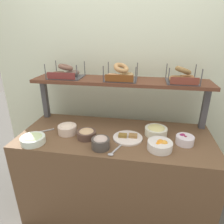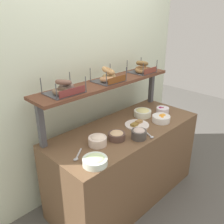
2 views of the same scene
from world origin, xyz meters
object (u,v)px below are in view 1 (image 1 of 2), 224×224
(bowl_beet_salad, at_px, (185,140))
(bagel_basket_sesame, at_px, (121,74))
(bowl_scallion_spread, at_px, (33,139))
(bagel_basket_everything, at_px, (182,77))
(bagel_basket_poppy, at_px, (66,73))
(bowl_potato_salad, at_px, (67,128))
(serving_spoon_near_plate, at_px, (40,132))
(bowl_hummus, at_px, (87,134))
(bowl_egg_salad, at_px, (156,130))
(serving_spoon_by_edge, at_px, (113,152))
(bowl_tuna_salad, at_px, (101,142))
(bowl_fruit_salad, at_px, (160,145))
(serving_plate_white, at_px, (128,137))

(bowl_beet_salad, xyz_separation_m, bagel_basket_sesame, (-0.56, 0.30, 0.44))
(bowl_scallion_spread, bearing_deg, bagel_basket_everything, 23.07)
(bagel_basket_everything, bearing_deg, bagel_basket_poppy, 179.27)
(bagel_basket_sesame, bearing_deg, bowl_beet_salad, -28.17)
(bowl_potato_salad, distance_m, serving_spoon_near_plate, 0.25)
(bowl_hummus, relative_size, bowl_scallion_spread, 0.83)
(bowl_beet_salad, relative_size, bowl_egg_salad, 0.74)
(bowl_egg_salad, relative_size, bowl_potato_salad, 1.18)
(serving_spoon_near_plate, distance_m, bagel_basket_sesame, 0.89)
(bowl_hummus, xyz_separation_m, bagel_basket_poppy, (-0.29, 0.36, 0.44))
(bowl_scallion_spread, xyz_separation_m, bowl_potato_salad, (0.21, 0.21, 0.01))
(serving_spoon_by_edge, height_order, bagel_basket_poppy, bagel_basket_poppy)
(bowl_scallion_spread, height_order, serving_spoon_near_plate, bowl_scallion_spread)
(bagel_basket_poppy, height_order, bagel_basket_everything, bagel_basket_everything)
(bowl_egg_salad, bearing_deg, bagel_basket_everything, 44.39)
(bowl_tuna_salad, bearing_deg, bagel_basket_poppy, 132.06)
(bowl_fruit_salad, bearing_deg, serving_plate_white, 155.11)
(bowl_fruit_salad, distance_m, bagel_basket_poppy, 1.08)
(bowl_hummus, xyz_separation_m, bowl_scallion_spread, (-0.40, -0.16, -0.00))
(bowl_beet_salad, distance_m, bagel_basket_sesame, 0.78)
(bowl_scallion_spread, distance_m, bagel_basket_everything, 1.35)
(bagel_basket_everything, bearing_deg, bowl_fruit_salad, -111.57)
(bowl_hummus, height_order, bowl_scallion_spread, bowl_hummus)
(bowl_potato_salad, height_order, bagel_basket_sesame, bagel_basket_sesame)
(bowl_egg_salad, xyz_separation_m, bagel_basket_everything, (0.19, 0.18, 0.44))
(serving_spoon_by_edge, xyz_separation_m, bagel_basket_poppy, (-0.55, 0.54, 0.47))
(bowl_hummus, height_order, bagel_basket_sesame, bagel_basket_sesame)
(bowl_beet_salad, relative_size, bowl_scallion_spread, 0.73)
(bowl_beet_salad, bearing_deg, bowl_egg_salad, 153.08)
(serving_plate_white, bearing_deg, bowl_potato_salad, 179.55)
(bowl_fruit_salad, distance_m, bowl_potato_salad, 0.80)
(bowl_beet_salad, height_order, bowl_hummus, bowl_hummus)
(bowl_fruit_salad, distance_m, serving_spoon_near_plate, 1.05)
(bowl_egg_salad, distance_m, bagel_basket_sesame, 0.59)
(bowl_potato_salad, bearing_deg, serving_plate_white, -0.45)
(bowl_beet_salad, distance_m, bagel_basket_everything, 0.53)
(bagel_basket_poppy, bearing_deg, bowl_tuna_salad, -47.94)
(serving_spoon_by_edge, height_order, bagel_basket_everything, bagel_basket_everything)
(bowl_hummus, distance_m, bowl_scallion_spread, 0.43)
(bowl_tuna_salad, relative_size, bagel_basket_everything, 0.52)
(bowl_fruit_salad, bearing_deg, bagel_basket_everything, 68.43)
(bowl_scallion_spread, relative_size, serving_spoon_by_edge, 1.17)
(bowl_beet_salad, relative_size, bowl_hummus, 0.88)
(bowl_fruit_salad, relative_size, bowl_potato_salad, 1.16)
(bowl_fruit_salad, bearing_deg, bowl_scallion_spread, -175.37)
(bowl_hummus, relative_size, serving_plate_white, 0.65)
(bowl_fruit_salad, xyz_separation_m, bowl_hummus, (-0.60, 0.07, 0.00))
(bagel_basket_sesame, bearing_deg, bowl_scallion_spread, -141.79)
(bowl_beet_salad, distance_m, bowl_egg_salad, 0.25)
(bowl_fruit_salad, height_order, bagel_basket_everything, bagel_basket_everything)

